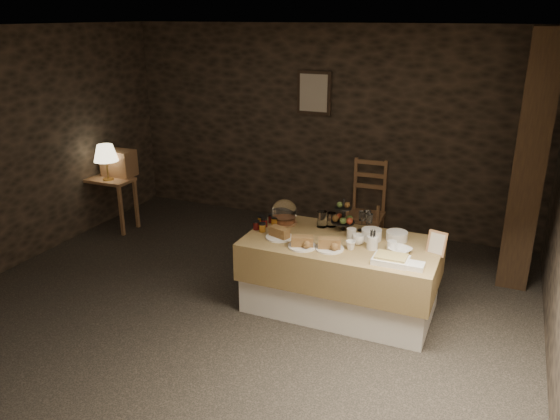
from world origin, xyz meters
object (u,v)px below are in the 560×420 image
at_px(chair, 367,202).
at_px(timber_column, 529,165).
at_px(buffet_table, 341,270).
at_px(table_lamp, 105,153).
at_px(wine_rack, 119,163).
at_px(fruit_stand, 343,218).
at_px(console_table, 109,188).

height_order(chair, timber_column, timber_column).
bearing_deg(buffet_table, timber_column, 39.02).
height_order(table_lamp, timber_column, timber_column).
relative_size(buffet_table, table_lamp, 3.89).
bearing_deg(table_lamp, wine_rack, 90.00).
xyz_separation_m(table_lamp, fruit_stand, (3.30, -0.53, -0.20)).
relative_size(buffet_table, wine_rack, 4.27).
bearing_deg(timber_column, table_lamp, -174.80).
bearing_deg(buffet_table, table_lamp, 166.81).
bearing_deg(console_table, fruit_stand, -9.87).
bearing_deg(fruit_stand, console_table, 170.13).
height_order(buffet_table, chair, chair).
distance_m(console_table, fruit_stand, 3.41).
distance_m(buffet_table, wine_rack, 3.55).
bearing_deg(console_table, buffet_table, -13.80).
bearing_deg(timber_column, fruit_stand, -148.47).
bearing_deg(buffet_table, wine_rack, 163.16).
bearing_deg(buffet_table, chair, 97.50).
relative_size(console_table, table_lamp, 1.50).
distance_m(wine_rack, timber_column, 4.92).
height_order(chair, fruit_stand, fruit_stand).
height_order(console_table, fruit_stand, fruit_stand).
bearing_deg(fruit_stand, wine_rack, 166.98).
relative_size(chair, fruit_stand, 2.30).
distance_m(console_table, chair, 3.37).
relative_size(table_lamp, chair, 0.62).
xyz_separation_m(chair, timber_column, (1.79, -0.78, 0.88)).
bearing_deg(console_table, table_lamp, -45.00).
distance_m(console_table, table_lamp, 0.48).
height_order(table_lamp, fruit_stand, table_lamp).
distance_m(table_lamp, fruit_stand, 3.35).
distance_m(table_lamp, wine_rack, 0.29).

